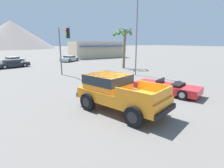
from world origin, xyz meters
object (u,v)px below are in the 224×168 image
Objects in this scene: orange_pickup_truck at (116,90)px; parked_car_silver at (70,58)px; red_convertible_car at (167,87)px; traffic_light_main at (63,42)px; parked_car_white at (12,60)px; parked_car_dark at (12,64)px; street_lamp_post at (137,28)px; palm_tree_short at (124,37)px.

orange_pickup_truck is 1.26× the size of parked_car_silver.
red_convertible_car is 0.94× the size of traffic_light_main.
traffic_light_main is (4.63, -17.30, 3.09)m from parked_car_white.
red_convertible_car is at bearing 4.64° from parked_car_dark.
parked_car_dark is at bearing -105.36° from parked_car_silver.
parked_car_dark is at bearing 82.77° from orange_pickup_truck.
street_lamp_post is (2.56, 7.02, 4.67)m from red_convertible_car.
red_convertible_car is 22.94m from parked_car_dark.
traffic_light_main reaches higher than red_convertible_car.
parked_car_silver is 0.84× the size of traffic_light_main.
orange_pickup_truck is 1.12× the size of red_convertible_car.
street_lamp_post reaches higher than parked_car_silver.
street_lamp_post is at bearing 176.59° from parked_car_white.
palm_tree_short is at bearing 49.86° from red_convertible_car.
parked_car_white is 20.64m from palm_tree_short.
palm_tree_short reaches higher than parked_car_silver.
parked_car_white is (-9.28, 27.25, 0.13)m from red_convertible_car.
street_lamp_post reaches higher than palm_tree_short.
parked_car_dark is 12.35m from traffic_light_main.
traffic_light_main is (-4.65, 9.94, 3.22)m from red_convertible_car.
red_convertible_car is 1.12× the size of parked_car_white.
palm_tree_short is at bearing 70.85° from street_lamp_post.
orange_pickup_truck is at bearing -133.22° from street_lamp_post.
parked_car_silver reaches higher than parked_car_white.
palm_tree_short is (13.81, -8.66, 3.82)m from parked_car_dark.
parked_car_silver is at bearing 68.60° from red_convertible_car.
parked_car_silver is at bearing -136.84° from parked_car_white.
orange_pickup_truck reaches higher than parked_car_silver.
parked_car_white is at bearing 88.36° from red_convertible_car.
palm_tree_short is at bearing 35.78° from orange_pickup_truck.
parked_car_white is at bearing 159.06° from parked_car_dark.
street_lamp_post is (7.41, 7.89, 4.00)m from orange_pickup_truck.
orange_pickup_truck is 22.26m from parked_car_dark.
street_lamp_post is 5.59m from palm_tree_short.
red_convertible_car is 0.57× the size of street_lamp_post.
parked_car_silver is 16.18m from traffic_light_main.
orange_pickup_truck is at bearing -1.02° from traffic_light_main.
parked_car_white is at bearing -165.03° from traffic_light_main.
parked_car_white is 6.34m from parked_car_dark.
street_lamp_post is (2.15, -17.97, 4.54)m from parked_car_silver.
parked_car_silver is 1.00× the size of parked_car_white.
traffic_light_main is at bearing -56.50° from parked_car_silver.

